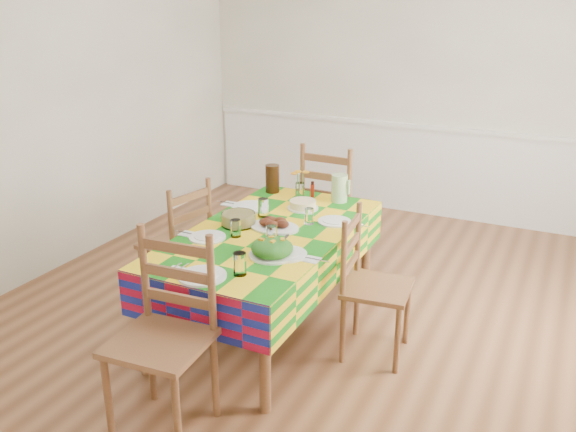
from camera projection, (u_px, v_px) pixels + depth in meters
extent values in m
cube|color=brown|center=(313.00, 320.00, 4.27)|extent=(4.50, 5.00, 0.04)
cube|color=#BBB5A4|center=(419.00, 79.00, 5.93)|extent=(4.50, 0.04, 2.70)
cube|color=#BBB5A4|center=(49.00, 101.00, 4.74)|extent=(0.04, 5.00, 2.70)
cube|color=white|center=(415.00, 126.00, 6.04)|extent=(4.41, 0.06, 0.04)
cube|color=white|center=(412.00, 169.00, 6.21)|extent=(4.41, 0.03, 0.90)
cylinder|color=brown|center=(142.00, 325.00, 3.54)|extent=(0.06, 0.06, 0.65)
cylinder|color=brown|center=(265.00, 360.00, 3.21)|extent=(0.06, 0.06, 0.65)
cylinder|color=brown|center=(272.00, 232.00, 4.92)|extent=(0.06, 0.06, 0.65)
cylinder|color=brown|center=(366.00, 250.00, 4.58)|extent=(0.06, 0.06, 0.65)
cube|color=brown|center=(268.00, 235.00, 3.94)|extent=(0.92, 1.74, 0.04)
cube|color=#A90E2D|center=(268.00, 232.00, 3.94)|extent=(0.95, 1.78, 0.01)
cube|color=#A90E2D|center=(207.00, 239.00, 4.18)|extent=(0.01, 1.78, 0.27)
cube|color=#A90E2D|center=(336.00, 265.00, 3.79)|extent=(0.01, 1.78, 0.27)
cube|color=#A90E2D|center=(191.00, 311.00, 3.23)|extent=(0.95, 0.01, 0.27)
cube|color=#A90E2D|center=(322.00, 211.00, 4.73)|extent=(0.95, 0.01, 0.27)
cylinder|color=white|center=(202.00, 276.00, 3.29)|extent=(0.27, 0.27, 0.01)
cylinder|color=white|center=(202.00, 274.00, 3.29)|extent=(0.19, 0.19, 0.01)
cylinder|color=white|center=(240.00, 264.00, 3.30)|extent=(0.07, 0.07, 0.13)
cube|color=white|center=(175.00, 270.00, 3.37)|extent=(0.10, 0.10, 0.01)
cube|color=silver|center=(173.00, 269.00, 3.37)|extent=(0.01, 0.17, 0.00)
cube|color=silver|center=(178.00, 270.00, 3.36)|extent=(0.01, 0.20, 0.00)
cylinder|color=white|center=(207.00, 237.00, 3.82)|extent=(0.23, 0.23, 0.01)
cylinder|color=white|center=(207.00, 236.00, 3.81)|extent=(0.16, 0.16, 0.01)
cylinder|color=white|center=(236.00, 228.00, 3.83)|extent=(0.07, 0.07, 0.11)
cube|color=white|center=(187.00, 234.00, 3.88)|extent=(0.09, 0.09, 0.01)
cube|color=silver|center=(185.00, 233.00, 3.89)|extent=(0.15, 0.01, 0.00)
cube|color=silver|center=(189.00, 234.00, 3.87)|extent=(0.17, 0.01, 0.00)
cylinder|color=white|center=(250.00, 207.00, 4.36)|extent=(0.27, 0.27, 0.01)
cylinder|color=white|center=(250.00, 206.00, 4.35)|extent=(0.19, 0.19, 0.01)
cylinder|color=white|center=(263.00, 208.00, 4.17)|extent=(0.07, 0.07, 0.13)
cube|color=white|center=(229.00, 204.00, 4.43)|extent=(0.10, 0.10, 0.01)
cube|color=silver|center=(227.00, 203.00, 4.44)|extent=(0.17, 0.01, 0.00)
cube|color=silver|center=(232.00, 204.00, 4.42)|extent=(0.20, 0.01, 0.00)
cylinder|color=white|center=(286.00, 254.00, 3.57)|extent=(0.25, 0.25, 0.01)
cylinder|color=white|center=(286.00, 253.00, 3.57)|extent=(0.17, 0.17, 0.01)
cylinder|color=white|center=(271.00, 235.00, 3.71)|extent=(0.07, 0.07, 0.12)
cube|color=white|center=(312.00, 260.00, 3.50)|extent=(0.09, 0.09, 0.01)
cube|color=silver|center=(309.00, 258.00, 3.51)|extent=(0.15, 0.01, 0.00)
cube|color=silver|center=(315.00, 259.00, 3.50)|extent=(0.18, 0.01, 0.00)
cylinder|color=white|center=(334.00, 221.00, 4.08)|extent=(0.22, 0.22, 0.01)
cylinder|color=white|center=(334.00, 220.00, 4.08)|extent=(0.16, 0.16, 0.00)
cylinder|color=white|center=(309.00, 216.00, 4.04)|extent=(0.06, 0.06, 0.11)
cube|color=white|center=(355.00, 225.00, 4.02)|extent=(0.08, 0.08, 0.00)
cube|color=silver|center=(353.00, 224.00, 4.03)|extent=(0.14, 0.01, 0.00)
cube|color=silver|center=(358.00, 225.00, 4.01)|extent=(0.17, 0.01, 0.00)
ellipsoid|color=white|center=(274.00, 227.00, 3.98)|extent=(0.34, 0.24, 0.02)
ellipsoid|color=black|center=(282.00, 224.00, 3.94)|extent=(0.09, 0.08, 0.05)
ellipsoid|color=black|center=(280.00, 221.00, 3.99)|extent=(0.09, 0.08, 0.05)
ellipsoid|color=black|center=(270.00, 220.00, 4.01)|extent=(0.09, 0.08, 0.05)
ellipsoid|color=black|center=(265.00, 222.00, 3.97)|extent=(0.09, 0.08, 0.05)
ellipsoid|color=black|center=(272.00, 225.00, 3.92)|extent=(0.09, 0.08, 0.05)
cylinder|color=white|center=(272.00, 255.00, 3.56)|extent=(0.27, 0.27, 0.01)
ellipsoid|color=#184A12|center=(272.00, 248.00, 3.54)|extent=(0.25, 0.25, 0.11)
cube|color=orange|center=(261.00, 239.00, 3.52)|extent=(0.03, 0.02, 0.01)
cube|color=orange|center=(271.00, 237.00, 3.56)|extent=(0.04, 0.04, 0.01)
cube|color=orange|center=(273.00, 241.00, 3.49)|extent=(0.03, 0.04, 0.01)
cube|color=orange|center=(283.00, 239.00, 3.53)|extent=(0.04, 0.04, 0.01)
cylinder|color=white|center=(238.00, 219.00, 4.02)|extent=(0.23, 0.23, 0.08)
cylinder|color=tan|center=(238.00, 219.00, 4.02)|extent=(0.21, 0.21, 0.07)
cylinder|color=white|center=(303.00, 208.00, 4.34)|extent=(0.22, 0.22, 0.01)
cylinder|color=beige|center=(303.00, 204.00, 4.33)|extent=(0.19, 0.19, 0.05)
cube|color=black|center=(275.00, 239.00, 3.79)|extent=(0.12, 0.28, 0.01)
cube|color=black|center=(284.00, 240.00, 3.79)|extent=(0.06, 0.29, 0.01)
cylinder|color=white|center=(300.00, 190.00, 4.55)|extent=(0.07, 0.07, 0.12)
cylinder|color=#327226|center=(298.00, 184.00, 4.54)|extent=(0.01, 0.01, 0.17)
ellipsoid|color=orange|center=(294.00, 173.00, 4.53)|extent=(0.05, 0.05, 0.02)
cylinder|color=#327226|center=(302.00, 185.00, 4.54)|extent=(0.01, 0.01, 0.17)
ellipsoid|color=orange|center=(306.00, 172.00, 4.51)|extent=(0.05, 0.05, 0.02)
cylinder|color=#327226|center=(299.00, 185.00, 4.52)|extent=(0.01, 0.01, 0.17)
ellipsoid|color=orange|center=(298.00, 172.00, 4.47)|extent=(0.05, 0.05, 0.02)
cylinder|color=#B11D0E|center=(312.00, 189.00, 4.57)|extent=(0.03, 0.03, 0.12)
cylinder|color=#AACF92|center=(339.00, 188.00, 4.46)|extent=(0.12, 0.12, 0.20)
cylinder|color=black|center=(272.00, 179.00, 4.67)|extent=(0.11, 0.11, 0.21)
cube|color=white|center=(189.00, 284.00, 3.20)|extent=(0.07, 0.02, 0.02)
cylinder|color=brown|center=(108.00, 400.00, 3.01)|extent=(0.04, 0.04, 0.49)
cylinder|color=brown|center=(177.00, 419.00, 2.87)|extent=(0.04, 0.04, 0.49)
cylinder|color=brown|center=(151.00, 360.00, 3.34)|extent=(0.04, 0.04, 0.49)
cylinder|color=brown|center=(215.00, 376.00, 3.20)|extent=(0.04, 0.04, 0.49)
cube|color=brown|center=(159.00, 343.00, 3.02)|extent=(0.49, 0.47, 0.03)
cylinder|color=brown|center=(145.00, 273.00, 3.17)|extent=(0.04, 0.04, 0.55)
cylinder|color=brown|center=(212.00, 286.00, 3.03)|extent=(0.04, 0.04, 0.55)
cube|color=brown|center=(179.00, 299.00, 3.14)|extent=(0.40, 0.05, 0.05)
cube|color=brown|center=(177.00, 274.00, 3.09)|extent=(0.40, 0.05, 0.05)
cube|color=brown|center=(175.00, 248.00, 3.04)|extent=(0.40, 0.05, 0.05)
cylinder|color=brown|center=(364.00, 232.00, 5.14)|extent=(0.04, 0.04, 0.49)
cylinder|color=brown|center=(322.00, 224.00, 5.31)|extent=(0.04, 0.04, 0.49)
cylinder|color=brown|center=(347.00, 247.00, 4.83)|extent=(0.04, 0.04, 0.49)
cylinder|color=brown|center=(303.00, 238.00, 5.00)|extent=(0.04, 0.04, 0.49)
cube|color=brown|center=(335.00, 205.00, 4.98)|extent=(0.47, 0.45, 0.03)
cylinder|color=brown|center=(349.00, 184.00, 4.64)|extent=(0.04, 0.04, 0.55)
cylinder|color=brown|center=(303.00, 178.00, 4.81)|extent=(0.04, 0.04, 0.55)
cube|color=brown|center=(325.00, 194.00, 4.76)|extent=(0.40, 0.03, 0.05)
cube|color=brown|center=(325.00, 177.00, 4.71)|extent=(0.40, 0.03, 0.05)
cube|color=brown|center=(326.00, 159.00, 4.66)|extent=(0.40, 0.03, 0.05)
cylinder|color=brown|center=(179.00, 261.00, 4.63)|extent=(0.04, 0.04, 0.45)
cylinder|color=brown|center=(142.00, 277.00, 4.37)|extent=(0.04, 0.04, 0.45)
cylinder|color=brown|center=(211.00, 272.00, 4.44)|extent=(0.04, 0.04, 0.45)
cylinder|color=brown|center=(175.00, 290.00, 4.18)|extent=(0.04, 0.04, 0.45)
cube|color=brown|center=(175.00, 244.00, 4.32)|extent=(0.47, 0.49, 0.03)
cylinder|color=brown|center=(209.00, 212.00, 4.27)|extent=(0.04, 0.04, 0.50)
cylinder|color=brown|center=(171.00, 227.00, 4.01)|extent=(0.04, 0.04, 0.50)
cube|color=brown|center=(192.00, 233.00, 4.17)|extent=(0.09, 0.35, 0.05)
cube|color=brown|center=(191.00, 215.00, 4.13)|extent=(0.09, 0.35, 0.05)
cube|color=brown|center=(190.00, 197.00, 4.09)|extent=(0.09, 0.35, 0.05)
cylinder|color=brown|center=(397.00, 340.00, 3.58)|extent=(0.04, 0.04, 0.44)
cylinder|color=brown|center=(407.00, 313.00, 3.89)|extent=(0.04, 0.04, 0.44)
cylinder|color=brown|center=(343.00, 330.00, 3.69)|extent=(0.04, 0.04, 0.44)
cylinder|color=brown|center=(357.00, 304.00, 4.00)|extent=(0.04, 0.04, 0.44)
cube|color=brown|center=(378.00, 288.00, 3.71)|extent=(0.43, 0.45, 0.03)
cylinder|color=brown|center=(344.00, 261.00, 3.53)|extent=(0.04, 0.04, 0.49)
cylinder|color=brown|center=(358.00, 239.00, 3.84)|extent=(0.04, 0.04, 0.49)
cube|color=brown|center=(350.00, 264.00, 3.72)|extent=(0.06, 0.35, 0.05)
cube|color=brown|center=(351.00, 245.00, 3.67)|extent=(0.06, 0.35, 0.05)
cube|color=brown|center=(352.00, 225.00, 3.63)|extent=(0.06, 0.35, 0.05)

